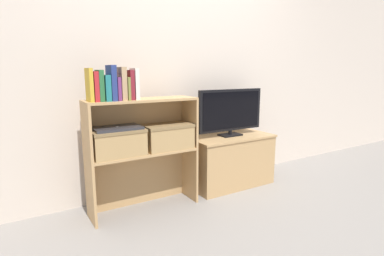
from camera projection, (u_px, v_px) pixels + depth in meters
The scene contains 19 objects.
ground_plane at pixel (200, 202), 2.68m from camera, with size 16.00×16.00×0.00m, color gray.
wall_back at pixel (174, 66), 2.85m from camera, with size 10.00×0.05×2.40m.
tv_stand at pixel (229, 160), 3.07m from camera, with size 0.86×0.45×0.51m.
tv at pixel (231, 111), 2.97m from camera, with size 0.75×0.14×0.47m.
bookshelf_lower_tier at pixel (141, 171), 2.55m from camera, with size 0.90×0.28×0.50m.
bookshelf_upper_tier at pixel (140, 117), 2.46m from camera, with size 0.90×0.28×0.43m.
book_mustard at pixel (89, 85), 2.12m from camera, with size 0.03×0.15×0.24m.
book_crimson at pixel (95, 87), 2.14m from camera, with size 0.03×0.14×0.21m.
book_forest at pixel (100, 86), 2.16m from camera, with size 0.03×0.13×0.22m.
book_teal at pixel (106, 88), 2.19m from camera, with size 0.04×0.16×0.19m.
book_navy at pixel (111, 83), 2.20m from camera, with size 0.04×0.16×0.26m.
book_plum at pixel (117, 89), 2.23m from camera, with size 0.03×0.14×0.17m.
book_tan at pixel (122, 84), 2.24m from camera, with size 0.04×0.13×0.25m.
book_olive at pixel (126, 89), 2.27m from camera, with size 0.02×0.15×0.17m.
book_maroon at pixel (130, 85), 2.28m from camera, with size 0.03×0.13×0.22m.
book_ivory at pixel (135, 84), 2.30m from camera, with size 0.03×0.13×0.24m.
storage_basket_left at pixel (118, 141), 2.32m from camera, with size 0.41×0.25×0.21m.
storage_basket_right at pixel (167, 135), 2.54m from camera, with size 0.41×0.25×0.21m.
laptop at pixel (117, 128), 2.30m from camera, with size 0.36×0.23×0.02m.
Camera 1 is at (-1.36, -2.11, 1.15)m, focal length 28.00 mm.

